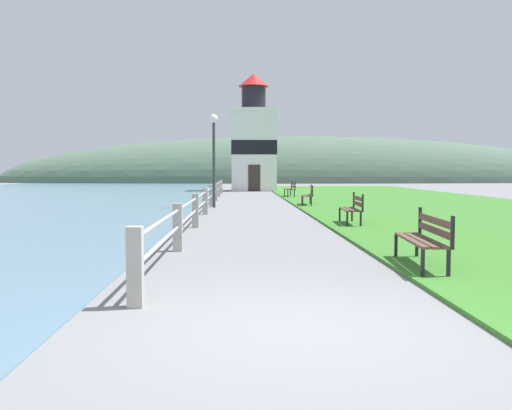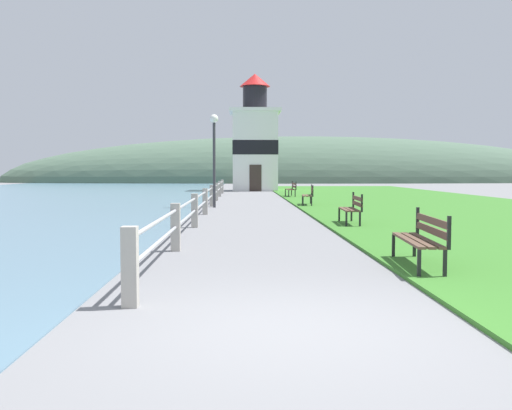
{
  "view_description": "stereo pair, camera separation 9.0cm",
  "coord_description": "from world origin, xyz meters",
  "px_view_note": "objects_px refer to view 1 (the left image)",
  "views": [
    {
      "loc": [
        -0.58,
        -5.61,
        1.6
      ],
      "look_at": [
        0.06,
        15.54,
        0.3
      ],
      "focal_mm": 40.0,
      "sensor_mm": 36.0,
      "label": 1
    },
    {
      "loc": [
        -0.49,
        -5.61,
        1.6
      ],
      "look_at": [
        0.06,
        15.54,
        0.3
      ],
      "focal_mm": 40.0,
      "sensor_mm": 36.0,
      "label": 2
    }
  ],
  "objects_px": {
    "park_bench_midway": "(353,207)",
    "park_bench_near": "(425,236)",
    "park_bench_far": "(309,194)",
    "park_bench_by_lighthouse": "(291,188)",
    "lamp_post": "(214,143)",
    "lighthouse": "(254,143)"
  },
  "relations": [
    {
      "from": "park_bench_near",
      "to": "park_bench_midway",
      "type": "height_order",
      "value": "same"
    },
    {
      "from": "park_bench_far",
      "to": "lighthouse",
      "type": "bearing_deg",
      "value": -78.96
    },
    {
      "from": "park_bench_far",
      "to": "lighthouse",
      "type": "height_order",
      "value": "lighthouse"
    },
    {
      "from": "park_bench_midway",
      "to": "park_bench_by_lighthouse",
      "type": "height_order",
      "value": "same"
    },
    {
      "from": "park_bench_midway",
      "to": "lamp_post",
      "type": "bearing_deg",
      "value": -59.0
    },
    {
      "from": "park_bench_near",
      "to": "lamp_post",
      "type": "bearing_deg",
      "value": -70.93
    },
    {
      "from": "park_bench_midway",
      "to": "lighthouse",
      "type": "xyz_separation_m",
      "value": [
        -2.12,
        28.22,
        3.2
      ]
    },
    {
      "from": "park_bench_far",
      "to": "lamp_post",
      "type": "distance_m",
      "value": 4.78
    },
    {
      "from": "park_bench_near",
      "to": "park_bench_midway",
      "type": "bearing_deg",
      "value": -88.0
    },
    {
      "from": "park_bench_near",
      "to": "park_bench_far",
      "type": "height_order",
      "value": "same"
    },
    {
      "from": "park_bench_midway",
      "to": "lamp_post",
      "type": "distance_m",
      "value": 9.44
    },
    {
      "from": "park_bench_near",
      "to": "park_bench_far",
      "type": "distance_m",
      "value": 16.13
    },
    {
      "from": "lighthouse",
      "to": "park_bench_by_lighthouse",
      "type": "bearing_deg",
      "value": -80.33
    },
    {
      "from": "park_bench_far",
      "to": "park_bench_by_lighthouse",
      "type": "bearing_deg",
      "value": -84.39
    },
    {
      "from": "park_bench_near",
      "to": "park_bench_by_lighthouse",
      "type": "relative_size",
      "value": 1.23
    },
    {
      "from": "park_bench_midway",
      "to": "park_bench_by_lighthouse",
      "type": "relative_size",
      "value": 1.03
    },
    {
      "from": "park_bench_midway",
      "to": "lighthouse",
      "type": "relative_size",
      "value": 0.18
    },
    {
      "from": "park_bench_far",
      "to": "park_bench_near",
      "type": "bearing_deg",
      "value": 94.99
    },
    {
      "from": "lighthouse",
      "to": "lamp_post",
      "type": "height_order",
      "value": "lighthouse"
    },
    {
      "from": "park_bench_by_lighthouse",
      "to": "lamp_post",
      "type": "height_order",
      "value": "lamp_post"
    },
    {
      "from": "park_bench_midway",
      "to": "park_bench_near",
      "type": "bearing_deg",
      "value": 90.6
    },
    {
      "from": "park_bench_by_lighthouse",
      "to": "lamp_post",
      "type": "xyz_separation_m",
      "value": [
        -4.11,
        -9.02,
        2.2
      ]
    }
  ]
}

